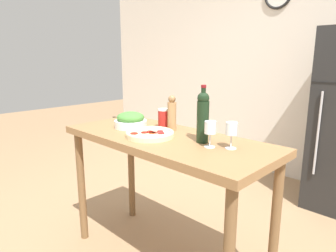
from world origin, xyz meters
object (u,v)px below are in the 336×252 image
Objects in this scene: wine_bottle at (203,116)px; salt_canister at (163,118)px; pepper_mill at (172,114)px; salad_bowl at (131,120)px; wine_glass_far at (232,130)px; wine_glass_near at (210,129)px; homemade_pizza at (150,134)px.

salt_canister is (-0.43, 0.11, -0.09)m from wine_bottle.
pepper_mill is 1.05× the size of salad_bowl.
salt_canister is (-0.62, 0.10, -0.04)m from wine_glass_far.
pepper_mill reaches higher than salad_bowl.
homemade_pizza is at bearing -169.02° from wine_glass_near.
wine_glass_near is at bearing -29.10° from wine_bottle.
salt_canister is (-0.52, 0.16, -0.04)m from wine_glass_near.
salt_canister is at bearing 41.59° from salad_bowl.
wine_glass_far is 0.53m from homemade_pizza.
pepper_mill is at bearing 27.99° from salad_bowl.
pepper_mill is at bearing 170.84° from wine_glass_far.
wine_bottle is at bearing -15.50° from pepper_mill.
wine_glass_near is at bearing -0.09° from salad_bowl.
wine_glass_far reaches higher than salad_bowl.
homemade_pizza is (-0.41, -0.08, -0.08)m from wine_glass_near.
pepper_mill is (-0.33, 0.09, -0.04)m from wine_bottle.
wine_glass_far is 0.49× the size of homemade_pizza.
wine_bottle is 0.12m from wine_glass_near.
wine_bottle reaches higher than pepper_mill.
pepper_mill is at bearing 161.35° from wine_glass_near.
wine_glass_near is at bearing -16.73° from salt_canister.
wine_glass_far reaches higher than salt_canister.
wine_glass_far is 0.53m from pepper_mill.
wine_bottle is at bearing 22.48° from homemade_pizza.
salad_bowl is at bearing -175.26° from wine_bottle.
salt_canister is at bearing 116.03° from homemade_pizza.
wine_bottle is 0.45m from salt_canister.
wine_bottle is 0.35m from pepper_mill.
salad_bowl is 1.68× the size of salt_canister.
wine_glass_near is 0.61× the size of pepper_mill.
wine_glass_near is at bearing 10.98° from homemade_pizza.
wine_bottle is 1.47× the size of salad_bowl.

